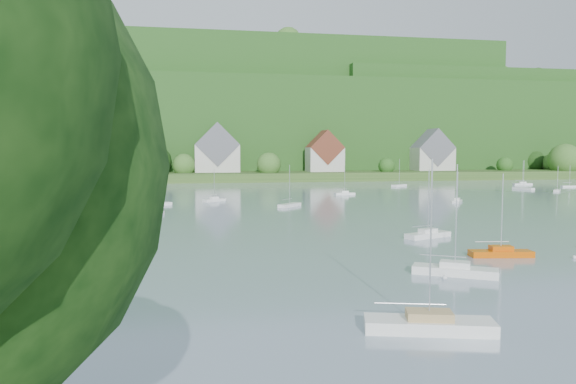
{
  "coord_description": "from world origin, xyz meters",
  "views": [
    {
      "loc": [
        -4.4,
        -11.31,
        10.65
      ],
      "look_at": [
        11.11,
        75.0,
        4.0
      ],
      "focal_mm": 33.74,
      "sensor_mm": 36.0,
      "label": 1
    }
  ],
  "objects_px": {
    "near_sailboat_3": "(428,234)",
    "near_sailboat_5": "(501,252)",
    "near_sailboat_2": "(429,323)",
    "near_sailboat_4": "(455,270)"
  },
  "relations": [
    {
      "from": "near_sailboat_2",
      "to": "near_sailboat_5",
      "type": "bearing_deg",
      "value": 65.01
    },
    {
      "from": "near_sailboat_2",
      "to": "near_sailboat_4",
      "type": "height_order",
      "value": "near_sailboat_2"
    },
    {
      "from": "near_sailboat_4",
      "to": "near_sailboat_5",
      "type": "height_order",
      "value": "near_sailboat_4"
    },
    {
      "from": "near_sailboat_2",
      "to": "near_sailboat_4",
      "type": "distance_m",
      "value": 15.8
    },
    {
      "from": "near_sailboat_2",
      "to": "near_sailboat_3",
      "type": "relative_size",
      "value": 1.2
    },
    {
      "from": "near_sailboat_3",
      "to": "near_sailboat_5",
      "type": "distance_m",
      "value": 12.74
    },
    {
      "from": "near_sailboat_4",
      "to": "near_sailboat_2",
      "type": "bearing_deg",
      "value": -92.14
    },
    {
      "from": "near_sailboat_2",
      "to": "near_sailboat_5",
      "type": "relative_size",
      "value": 1.22
    },
    {
      "from": "near_sailboat_3",
      "to": "near_sailboat_5",
      "type": "xyz_separation_m",
      "value": [
        2.1,
        -12.56,
        -0.0
      ]
    },
    {
      "from": "near_sailboat_3",
      "to": "near_sailboat_4",
      "type": "bearing_deg",
      "value": -129.77
    }
  ]
}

